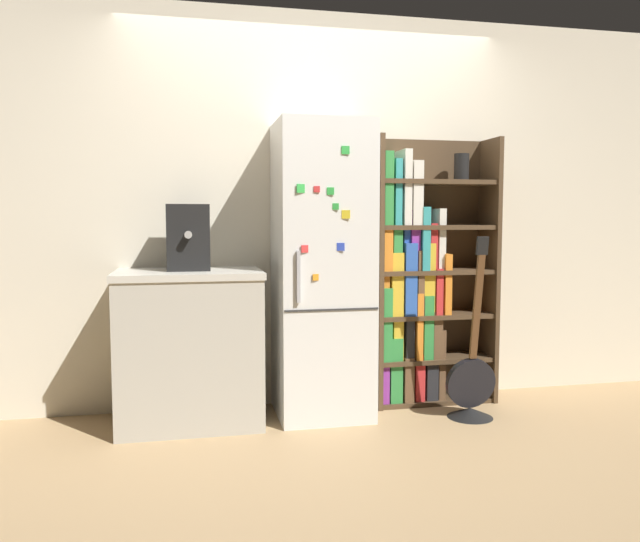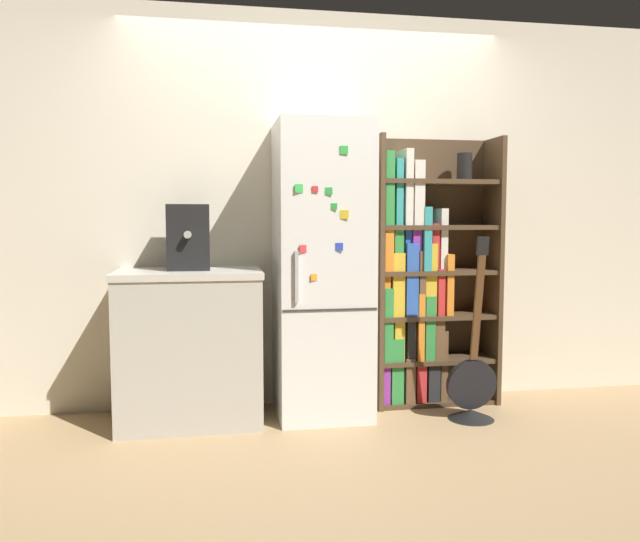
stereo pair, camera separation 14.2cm
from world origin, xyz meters
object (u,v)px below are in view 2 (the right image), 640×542
Objects in this scene: bookshelf at (419,284)px; guitar at (472,393)px; refrigerator at (322,271)px; espresso_machine at (189,237)px.

bookshelf is 0.79m from guitar.
refrigerator reaches higher than espresso_machine.
guitar is (1.72, -0.29, -0.97)m from espresso_machine.
bookshelf reaches higher than guitar.
espresso_machine is at bearing -175.18° from bookshelf.
espresso_machine is at bearing 178.74° from refrigerator.
refrigerator is 4.65× the size of espresso_machine.
refrigerator reaches higher than bookshelf.
espresso_machine reaches higher than guitar.
bookshelf is at bearing 116.50° from guitar.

